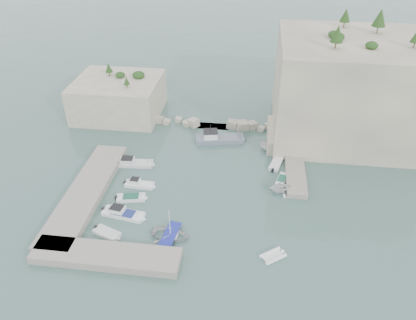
# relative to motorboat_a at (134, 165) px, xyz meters

# --- Properties ---
(ground) EXTENTS (400.00, 400.00, 0.00)m
(ground) POSITION_rel_motorboat_a_xyz_m (12.38, -7.49, 0.00)
(ground) COLOR #44665F
(ground) RESTS_ON ground
(cliff_east) EXTENTS (26.00, 22.00, 17.00)m
(cliff_east) POSITION_rel_motorboat_a_xyz_m (35.38, 15.51, 8.50)
(cliff_east) COLOR beige
(cliff_east) RESTS_ON ground
(cliff_terrace) EXTENTS (8.00, 10.00, 2.50)m
(cliff_terrace) POSITION_rel_motorboat_a_xyz_m (25.38, 10.51, 1.25)
(cliff_terrace) COLOR beige
(cliff_terrace) RESTS_ON ground
(outcrop_west) EXTENTS (16.00, 14.00, 7.00)m
(outcrop_west) POSITION_rel_motorboat_a_xyz_m (-7.62, 17.51, 3.50)
(outcrop_west) COLOR beige
(outcrop_west) RESTS_ON ground
(quay_west) EXTENTS (5.00, 24.00, 1.10)m
(quay_west) POSITION_rel_motorboat_a_xyz_m (-4.62, -8.49, 0.55)
(quay_west) COLOR #9E9689
(quay_west) RESTS_ON ground
(quay_south) EXTENTS (18.00, 4.00, 1.10)m
(quay_south) POSITION_rel_motorboat_a_xyz_m (2.38, -19.99, 0.55)
(quay_south) COLOR #9E9689
(quay_south) RESTS_ON ground
(ledge_east) EXTENTS (3.00, 16.00, 0.80)m
(ledge_east) POSITION_rel_motorboat_a_xyz_m (25.88, 2.51, 0.40)
(ledge_east) COLOR #9E9689
(ledge_east) RESTS_ON ground
(breakwater) EXTENTS (28.00, 3.00, 1.40)m
(breakwater) POSITION_rel_motorboat_a_xyz_m (11.38, 14.51, 0.70)
(breakwater) COLOR beige
(breakwater) RESTS_ON ground
(motorboat_a) EXTENTS (6.99, 2.57, 1.40)m
(motorboat_a) POSITION_rel_motorboat_a_xyz_m (0.00, 0.00, 0.00)
(motorboat_a) COLOR silver
(motorboat_a) RESTS_ON ground
(motorboat_b) EXTENTS (4.81, 1.73, 1.40)m
(motorboat_b) POSITION_rel_motorboat_a_xyz_m (2.47, -5.39, 0.00)
(motorboat_b) COLOR white
(motorboat_b) RESTS_ON ground
(motorboat_c) EXTENTS (4.67, 2.45, 0.70)m
(motorboat_c) POSITION_rel_motorboat_a_xyz_m (2.10, -8.56, 0.00)
(motorboat_c) COLOR white
(motorboat_c) RESTS_ON ground
(motorboat_d) EXTENTS (6.66, 2.95, 1.40)m
(motorboat_d) POSITION_rel_motorboat_a_xyz_m (2.05, -12.11, 0.00)
(motorboat_d) COLOR white
(motorboat_d) RESTS_ON ground
(motorboat_e) EXTENTS (4.29, 2.98, 0.70)m
(motorboat_e) POSITION_rel_motorboat_a_xyz_m (1.06, -15.98, 0.00)
(motorboat_e) COLOR silver
(motorboat_e) RESTS_ON ground
(rowboat) EXTENTS (5.47, 4.23, 1.04)m
(rowboat) POSITION_rel_motorboat_a_xyz_m (9.27, -15.27, 0.00)
(rowboat) COLOR silver
(rowboat) RESTS_ON ground
(inflatable_dinghy) EXTENTS (3.58, 3.23, 0.44)m
(inflatable_dinghy) POSITION_rel_motorboat_a_xyz_m (22.33, -17.09, 0.00)
(inflatable_dinghy) COLOR white
(inflatable_dinghy) RESTS_ON ground
(tender_east_a) EXTENTS (4.50, 4.16, 1.96)m
(tender_east_a) POSITION_rel_motorboat_a_xyz_m (23.51, -4.05, 0.00)
(tender_east_a) COLOR white
(tender_east_a) RESTS_ON ground
(tender_east_b) EXTENTS (2.29, 4.01, 0.70)m
(tender_east_b) POSITION_rel_motorboat_a_xyz_m (23.75, -1.46, 0.00)
(tender_east_b) COLOR white
(tender_east_b) RESTS_ON ground
(tender_east_c) EXTENTS (2.78, 5.00, 0.70)m
(tender_east_c) POSITION_rel_motorboat_a_xyz_m (22.99, 3.01, 0.00)
(tender_east_c) COLOR white
(tender_east_c) RESTS_ON ground
(tender_east_d) EXTENTS (4.75, 2.89, 1.72)m
(tender_east_d) POSITION_rel_motorboat_a_xyz_m (22.33, 6.87, 0.00)
(tender_east_d) COLOR white
(tender_east_d) RESTS_ON ground
(work_boat) EXTENTS (9.57, 4.38, 2.20)m
(work_boat) POSITION_rel_motorboat_a_xyz_m (13.13, 9.23, 0.00)
(work_boat) COLOR slate
(work_boat) RESTS_ON ground
(rowboat_mast) EXTENTS (0.10, 0.10, 4.20)m
(rowboat_mast) POSITION_rel_motorboat_a_xyz_m (9.27, -15.27, 2.62)
(rowboat_mast) COLOR white
(rowboat_mast) RESTS_ON rowboat
(vegetation) EXTENTS (53.48, 13.88, 13.40)m
(vegetation) POSITION_rel_motorboat_a_xyz_m (30.21, 16.91, 17.93)
(vegetation) COLOR #1E4219
(vegetation) RESTS_ON ground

